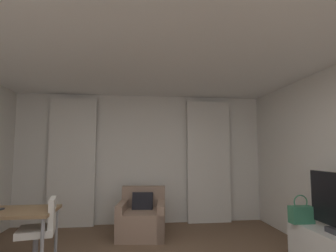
# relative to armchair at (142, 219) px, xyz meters

# --- Properties ---
(wall_window) EXTENTS (5.12, 0.06, 2.60)m
(wall_window) POSITION_rel_armchair_xyz_m (0.02, 0.85, 1.02)
(wall_window) COLOR silver
(wall_window) RESTS_ON ground
(ceiling) EXTENTS (5.12, 6.12, 0.06)m
(ceiling) POSITION_rel_armchair_xyz_m (0.02, -2.18, 2.35)
(ceiling) COLOR white
(ceiling) RESTS_ON wall_left
(curtain_left_panel) EXTENTS (0.90, 0.06, 2.50)m
(curtain_left_panel) POSITION_rel_armchair_xyz_m (-1.36, 0.72, 0.97)
(curtain_left_panel) COLOR silver
(curtain_left_panel) RESTS_ON ground
(curtain_right_panel) EXTENTS (0.90, 0.06, 2.50)m
(curtain_right_panel) POSITION_rel_armchair_xyz_m (1.39, 0.72, 0.97)
(curtain_right_panel) COLOR silver
(curtain_right_panel) RESTS_ON ground
(armchair) EXTENTS (0.87, 0.88, 0.81)m
(armchair) POSITION_rel_armchair_xyz_m (0.00, 0.00, 0.00)
(armchair) COLOR #997A66
(armchair) RESTS_ON ground
(desk_chair) EXTENTS (0.48, 0.48, 0.88)m
(desk_chair) POSITION_rel_armchair_xyz_m (-1.24, -1.30, 0.11)
(desk_chair) COLOR gray
(desk_chair) RESTS_ON ground
(handbag_primary) EXTENTS (0.30, 0.14, 0.37)m
(handbag_primary) POSITION_rel_armchair_xyz_m (2.06, -1.37, 0.34)
(handbag_primary) COLOR #387F5B
(handbag_primary) RESTS_ON tv_console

